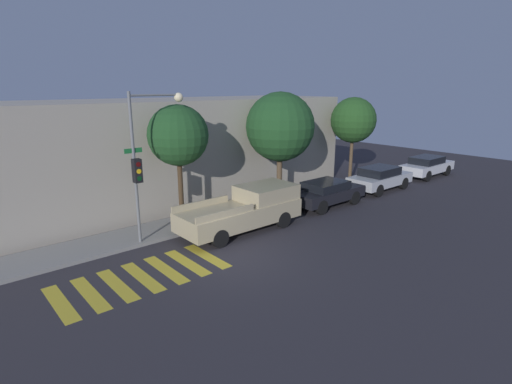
% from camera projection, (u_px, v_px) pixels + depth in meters
% --- Properties ---
extents(ground_plane, '(60.00, 60.00, 0.00)m').
position_uv_depth(ground_plane, '(233.00, 259.00, 14.65)').
color(ground_plane, '#2D2B30').
extents(sidewalk, '(26.00, 2.17, 0.14)m').
position_uv_depth(sidewalk, '(175.00, 226.00, 17.78)').
color(sidewalk, gray).
rests_on(sidewalk, ground).
extents(building_row, '(26.00, 6.00, 5.45)m').
position_uv_depth(building_row, '(128.00, 155.00, 20.39)').
color(building_row, '#A89E8E').
rests_on(building_row, ground).
extents(crosswalk, '(5.58, 2.60, 0.00)m').
position_uv_depth(crosswalk, '(142.00, 277.00, 13.24)').
color(crosswalk, gold).
rests_on(crosswalk, ground).
extents(traffic_light_pole, '(2.57, 0.56, 5.95)m').
position_uv_depth(traffic_light_pole, '(146.00, 151.00, 15.20)').
color(traffic_light_pole, slate).
rests_on(traffic_light_pole, ground).
extents(pickup_truck, '(5.58, 2.07, 1.82)m').
position_uv_depth(pickup_truck, '(246.00, 209.00, 17.43)').
color(pickup_truck, tan).
rests_on(pickup_truck, ground).
extents(sedan_near_corner, '(4.30, 1.86, 1.34)m').
position_uv_depth(sedan_near_corner, '(326.00, 192.00, 20.88)').
color(sedan_near_corner, black).
rests_on(sedan_near_corner, ground).
extents(sedan_middle, '(4.39, 1.85, 1.44)m').
position_uv_depth(sedan_middle, '(380.00, 178.00, 24.00)').
color(sedan_middle, '#B7BABF').
rests_on(sedan_middle, ground).
extents(sedan_far_end, '(4.57, 1.77, 1.42)m').
position_uv_depth(sedan_far_end, '(427.00, 166.00, 27.65)').
color(sedan_far_end, silver).
rests_on(sedan_far_end, ground).
extents(tree_near_corner, '(2.61, 2.61, 5.40)m').
position_uv_depth(tree_near_corner, '(178.00, 136.00, 16.97)').
color(tree_near_corner, '#42301E').
rests_on(tree_near_corner, ground).
extents(tree_midblock, '(3.60, 3.60, 5.87)m').
position_uv_depth(tree_midblock, '(280.00, 127.00, 20.76)').
color(tree_midblock, brown).
rests_on(tree_midblock, ground).
extents(tree_far_end, '(2.80, 2.80, 5.48)m').
position_uv_depth(tree_far_end, '(353.00, 120.00, 24.72)').
color(tree_far_end, brown).
rests_on(tree_far_end, ground).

